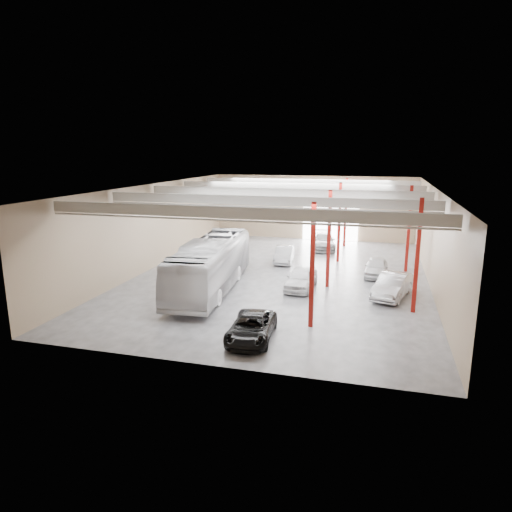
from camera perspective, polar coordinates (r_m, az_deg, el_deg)
The scene contains 8 objects.
depot_shell at distance 35.58m, azimuth 3.73°, elevation 5.46°, with size 22.12×32.12×7.06m.
coach_bus at distance 32.29m, azimuth -5.65°, elevation -1.07°, with size 3.05×13.02×3.63m, color silver.
black_sedan at distance 24.03m, azimuth -0.58°, elevation -8.94°, with size 2.17×4.70×1.31m, color black.
car_row_a at distance 32.72m, azimuth 5.67°, elevation -2.77°, with size 1.84×4.56×1.55m, color silver.
car_row_b at distance 40.39m, azimuth 3.53°, elevation 0.22°, with size 1.50×4.30×1.42m, color #B6B7BB.
car_row_c at distance 46.30m, azimuth 8.44°, elevation 1.86°, with size 2.22×5.46×1.59m, color gray.
car_right_near at distance 32.03m, azimuth 16.69°, elevation -3.56°, with size 1.71×4.89×1.61m, color #BABBBF.
car_right_far at distance 37.06m, azimuth 14.82°, elevation -1.37°, with size 1.68×4.17×1.42m, color silver.
Camera 1 is at (7.19, -34.07, 9.64)m, focal length 32.00 mm.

